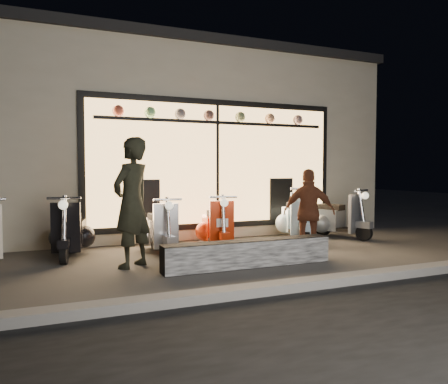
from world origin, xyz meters
The scene contains 11 objects.
ground centered at (0.00, 0.00, 0.00)m, with size 40.00×40.00×0.00m, color #383533.
kerb centered at (0.00, -2.00, 0.06)m, with size 40.00×0.25×0.12m, color slate.
shop_building centered at (0.00, 4.98, 2.10)m, with size 10.20×6.23×4.20m.
graffiti_barrier centered at (0.25, -0.65, 0.20)m, with size 2.62×0.28×0.40m, color black.
scooter_silver centered at (-0.67, 1.06, 0.37)m, with size 0.42×1.29×0.93m.
scooter_red centered at (0.43, 1.06, 0.38)m, with size 0.59×1.34×0.95m.
scooter_black centered at (-2.11, 1.29, 0.39)m, with size 0.62×1.38×0.98m.
scooter_blue centered at (2.33, 1.32, 0.42)m, with size 0.80×1.46×1.05m.
scooter_grey centered at (3.18, 1.23, 0.40)m, with size 0.78×1.37×0.99m.
man centered at (-1.33, 0.01, 0.96)m, with size 0.70×0.46×1.92m, color black.
woman centered at (1.59, -0.24, 0.73)m, with size 0.85×0.35×1.45m, color brown.
Camera 1 is at (-2.56, -6.40, 1.45)m, focal length 35.00 mm.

